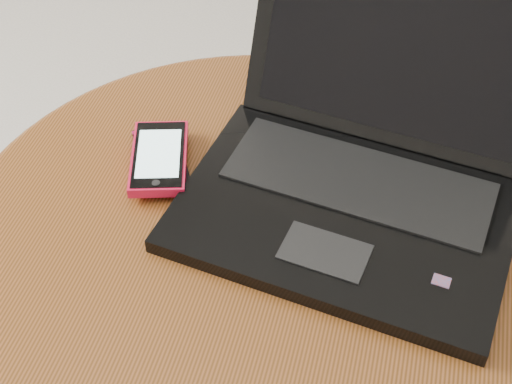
# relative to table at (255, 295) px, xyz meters

# --- Properties ---
(table) EXTENTS (0.68, 0.68, 0.54)m
(table) POSITION_rel_table_xyz_m (0.00, 0.00, 0.00)
(table) COLOR brown
(table) RESTS_ON ground
(laptop) EXTENTS (0.40, 0.38, 0.22)m
(laptop) POSITION_rel_table_xyz_m (0.10, 0.08, 0.16)
(laptop) COLOR black
(laptop) RESTS_ON table
(phone_black) EXTENTS (0.10, 0.12, 0.01)m
(phone_black) POSITION_rel_table_xyz_m (-0.14, 0.08, 0.12)
(phone_black) COLOR black
(phone_black) RESTS_ON table
(phone_pink) EXTENTS (0.09, 0.13, 0.01)m
(phone_pink) POSITION_rel_table_xyz_m (-0.13, 0.07, 0.13)
(phone_pink) COLOR #ED163F
(phone_pink) RESTS_ON phone_black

